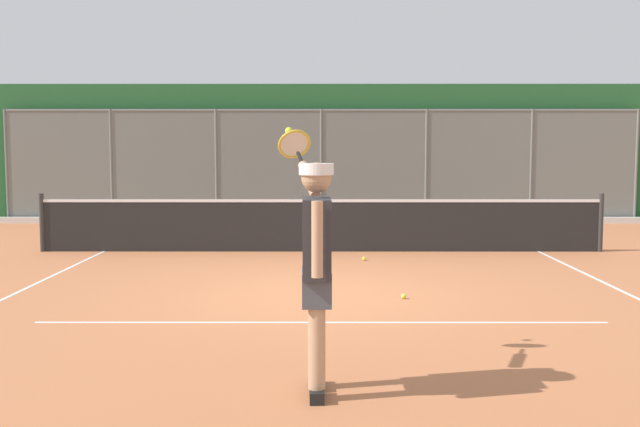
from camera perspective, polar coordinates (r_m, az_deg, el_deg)
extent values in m
plane|color=#B76B42|center=(9.49, 0.09, -6.36)|extent=(60.00, 60.00, 0.00)
cube|color=white|center=(7.99, 0.09, -8.52)|extent=(6.23, 0.05, 0.01)
cube|color=white|center=(10.68, 0.09, -5.05)|extent=(0.05, 5.48, 0.01)
cylinder|color=slate|center=(20.21, 23.53, 3.43)|extent=(0.07, 0.07, 2.89)
cylinder|color=slate|center=(19.31, 16.21, 3.59)|extent=(0.07, 0.07, 2.89)
cylinder|color=slate|center=(18.74, 8.31, 3.70)|extent=(0.07, 0.07, 2.89)
cylinder|color=slate|center=(18.55, 0.09, 3.74)|extent=(0.07, 0.07, 2.89)
cylinder|color=slate|center=(18.74, -8.13, 3.70)|extent=(0.07, 0.07, 2.89)
cylinder|color=slate|center=(19.31, -16.03, 3.60)|extent=(0.07, 0.07, 2.89)
cylinder|color=slate|center=(20.21, -23.34, 3.44)|extent=(0.07, 0.07, 2.89)
cylinder|color=slate|center=(18.57, 0.09, 8.07)|extent=(16.05, 0.05, 0.05)
cube|color=slate|center=(18.55, 0.09, 3.74)|extent=(16.05, 0.02, 2.89)
cube|color=#235B2D|center=(19.20, 0.09, 4.75)|extent=(19.05, 0.90, 3.53)
cube|color=silver|center=(18.46, 0.09, -0.52)|extent=(17.05, 0.18, 0.15)
cylinder|color=#2D2D2D|center=(14.27, 21.13, -0.67)|extent=(0.09, 0.09, 1.07)
cylinder|color=#2D2D2D|center=(14.27, -20.95, -0.66)|extent=(0.09, 0.09, 1.07)
cube|color=black|center=(13.33, 0.09, -1.06)|extent=(10.16, 0.02, 0.91)
cube|color=white|center=(13.28, 0.09, 1.00)|extent=(10.16, 0.04, 0.05)
cube|color=white|center=(13.33, 0.09, -1.06)|extent=(0.05, 0.04, 0.91)
cube|color=black|center=(5.64, -0.26, -13.97)|extent=(0.12, 0.26, 0.09)
cylinder|color=tan|center=(5.50, -0.26, -9.45)|extent=(0.13, 0.13, 0.83)
cube|color=black|center=(5.90, -0.32, -13.08)|extent=(0.12, 0.26, 0.09)
cylinder|color=tan|center=(5.78, -0.32, -8.75)|extent=(0.13, 0.13, 0.83)
cube|color=#474C56|center=(5.57, -0.29, -5.76)|extent=(0.23, 0.44, 0.26)
cube|color=#2D2D33|center=(5.51, -0.29, -1.89)|extent=(0.22, 0.52, 0.60)
cylinder|color=tan|center=(5.20, -0.23, -2.04)|extent=(0.08, 0.08, 0.55)
cylinder|color=tan|center=(5.95, -0.87, 2.66)|extent=(0.20, 0.41, 0.31)
sphere|color=tan|center=(5.47, -0.30, 2.83)|extent=(0.23, 0.23, 0.23)
cylinder|color=white|center=(5.47, -0.30, 3.49)|extent=(0.27, 0.27, 0.09)
cube|color=white|center=(5.60, -0.32, 3.18)|extent=(0.20, 0.21, 0.02)
cylinder|color=black|center=(6.18, -1.56, 4.31)|extent=(0.08, 0.17, 0.13)
torus|color=gold|center=(6.36, -2.03, 5.45)|extent=(0.34, 0.26, 0.26)
cylinder|color=silver|center=(6.36, -2.03, 5.45)|extent=(0.28, 0.21, 0.21)
sphere|color=#CCDB33|center=(6.54, -2.47, 6.48)|extent=(0.07, 0.07, 0.07)
sphere|color=#CCDB33|center=(12.31, 3.47, -3.56)|extent=(0.07, 0.07, 0.07)
sphere|color=#D6E042|center=(9.27, 6.55, -6.46)|extent=(0.07, 0.07, 0.07)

